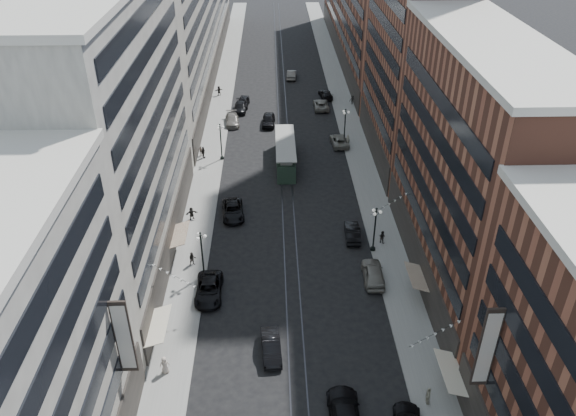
{
  "coord_description": "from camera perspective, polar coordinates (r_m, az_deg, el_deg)",
  "views": [
    {
      "loc": [
        -1.82,
        -18.45,
        37.25
      ],
      "look_at": [
        -0.24,
        33.35,
        5.0
      ],
      "focal_mm": 35.0,
      "sensor_mm": 36.0,
      "label": 1
    }
  ],
  "objects": [
    {
      "name": "car_7",
      "position": [
        68.94,
        -5.62,
        -0.23
      ],
      "size": [
        3.12,
        5.76,
        1.53
      ],
      "primitive_type": "imported",
      "rotation": [
        0.0,
        0.0,
        0.11
      ],
      "color": "black",
      "rests_on": "ground"
    },
    {
      "name": "car_2",
      "position": [
        57.11,
        -8.03,
        -8.17
      ],
      "size": [
        2.66,
        5.66,
        1.56
      ],
      "primitive_type": "imported",
      "rotation": [
        0.0,
        0.0,
        0.01
      ],
      "color": "black",
      "rests_on": "ground"
    },
    {
      "name": "pedestrian_9",
      "position": [
        102.08,
        6.55,
        10.86
      ],
      "size": [
        1.08,
        0.53,
        1.61
      ],
      "primitive_type": "imported",
      "rotation": [
        0.0,
        0.0,
        0.1
      ],
      "color": "black",
      "rests_on": "sidewalk_east"
    },
    {
      "name": "car_11",
      "position": [
        86.67,
        5.23,
        6.83
      ],
      "size": [
        2.77,
        5.35,
        1.44
      ],
      "primitive_type": "imported",
      "rotation": [
        0.0,
        0.0,
        3.22
      ],
      "color": "slate",
      "rests_on": "ground"
    },
    {
      "name": "streetcar",
      "position": [
        80.31,
        -0.27,
        5.53
      ],
      "size": [
        2.74,
        12.38,
        3.42
      ],
      "color": "#243A2B",
      "rests_on": "ground"
    },
    {
      "name": "sidewalk_east",
      "position": [
        96.8,
        6.08,
        9.13
      ],
      "size": [
        4.0,
        180.0,
        0.15
      ],
      "primitive_type": "cube",
      "color": "gray",
      "rests_on": "ground"
    },
    {
      "name": "car_extra_1",
      "position": [
        99.11,
        -4.88,
        10.17
      ],
      "size": [
        2.3,
        5.25,
        1.5
      ],
      "primitive_type": "imported",
      "rotation": [
        0.0,
        0.0,
        -0.04
      ],
      "color": "black",
      "rests_on": "ground"
    },
    {
      "name": "building_east_tower",
      "position": [
        78.49,
        12.89,
        19.21
      ],
      "size": [
        8.0,
        26.0,
        42.0
      ],
      "primitive_type": "cube",
      "color": "brown",
      "rests_on": "ground"
    },
    {
      "name": "lamppost_sw_mid",
      "position": [
        81.34,
        -6.84,
        6.83
      ],
      "size": [
        1.03,
        1.14,
        5.52
      ],
      "color": "black",
      "rests_on": "sidewalk_west"
    },
    {
      "name": "rail_east",
      "position": [
        96.0,
        -0.11,
        9.07
      ],
      "size": [
        0.12,
        180.0,
        0.02
      ],
      "primitive_type": "cube",
      "color": "#2D2D33",
      "rests_on": "ground"
    },
    {
      "name": "pedestrian_extra_1",
      "position": [
        82.88,
        -8.6,
        5.61
      ],
      "size": [
        0.79,
        1.13,
        1.77
      ],
      "primitive_type": "imported",
      "rotation": [
        0.0,
        0.0,
        1.24
      ],
      "color": "black",
      "rests_on": "sidewalk_west"
    },
    {
      "name": "pedestrian_6",
      "position": [
        83.63,
        -8.83,
        5.75
      ],
      "size": [
        0.92,
        0.46,
        1.54
      ],
      "primitive_type": "imported",
      "rotation": [
        0.0,
        0.0,
        3.2
      ],
      "color": "#AF9F91",
      "rests_on": "sidewalk_west"
    },
    {
      "name": "sidewalk_west",
      "position": [
        96.38,
        -7.16,
        8.95
      ],
      "size": [
        4.0,
        180.0,
        0.15
      ],
      "primitive_type": "cube",
      "color": "gray",
      "rests_on": "ground"
    },
    {
      "name": "car_8",
      "position": [
        94.03,
        -5.69,
        8.91
      ],
      "size": [
        2.66,
        5.48,
        1.54
      ],
      "primitive_type": "imported",
      "rotation": [
        0.0,
        0.0,
        0.1
      ],
      "color": "slate",
      "rests_on": "ground"
    },
    {
      "name": "pedestrian_extra_0",
      "position": [
        106.37,
        -7.04,
        11.74
      ],
      "size": [
        1.62,
        1.22,
        1.74
      ],
      "primitive_type": "imported",
      "rotation": [
        0.0,
        0.0,
        3.68
      ],
      "color": "black",
      "rests_on": "sidewalk_west"
    },
    {
      "name": "lamppost_se_far",
      "position": [
        61.91,
        8.81,
        -2.02
      ],
      "size": [
        1.03,
        1.14,
        5.52
      ],
      "color": "black",
      "rests_on": "sidewalk_east"
    },
    {
      "name": "pedestrian_4",
      "position": [
        48.33,
        14.05,
        -18.02
      ],
      "size": [
        0.53,
        1.03,
        1.7
      ],
      "primitive_type": "imported",
      "rotation": [
        0.0,
        0.0,
        1.5
      ],
      "color": "#A8A38B",
      "rests_on": "sidewalk_east"
    },
    {
      "name": "pedestrian_1",
      "position": [
        50.2,
        -12.42,
        -15.31
      ],
      "size": [
        0.91,
        0.6,
        1.72
      ],
      "primitive_type": "imported",
      "rotation": [
        0.0,
        0.0,
        3.32
      ],
      "color": "#AA9C8D",
      "rests_on": "sidewalk_west"
    },
    {
      "name": "ground",
      "position": [
        86.86,
        -0.38,
        6.5
      ],
      "size": [
        220.0,
        220.0,
        0.0
      ],
      "primitive_type": "plane",
      "color": "black",
      "rests_on": "ground"
    },
    {
      "name": "lamppost_sw_far",
      "position": [
        58.12,
        -8.73,
        -4.53
      ],
      "size": [
        1.03,
        1.14,
        5.52
      ],
      "color": "black",
      "rests_on": "sidewalk_west"
    },
    {
      "name": "car_10",
      "position": [
        65.06,
        6.55,
        -2.45
      ],
      "size": [
        1.85,
        4.73,
        1.53
      ],
      "primitive_type": "imported",
      "rotation": [
        0.0,
        0.0,
        3.09
      ],
      "color": "black",
      "rests_on": "ground"
    },
    {
      "name": "car_12",
      "position": [
        105.13,
        3.84,
        11.49
      ],
      "size": [
        2.67,
        5.17,
        1.44
      ],
      "primitive_type": "imported",
      "rotation": [
        0.0,
        0.0,
        3.28
      ],
      "color": "black",
      "rests_on": "ground"
    },
    {
      "name": "building_west_mid",
      "position": [
        58.46,
        -16.77,
        7.06
      ],
      "size": [
        8.0,
        36.0,
        28.0
      ],
      "primitive_type": "cube",
      "color": "#ADA999",
      "rests_on": "ground"
    },
    {
      "name": "car_14",
      "position": [
        114.94,
        0.36,
        13.41
      ],
      "size": [
        2.12,
        5.09,
        1.64
      ],
      "primitive_type": "imported",
      "rotation": [
        0.0,
        0.0,
        3.06
      ],
      "color": "#67645C",
      "rests_on": "ground"
    },
    {
      "name": "building_west_far",
      "position": [
        117.97,
        -9.67,
        19.62
      ],
      "size": [
        8.0,
        90.0,
        26.0
      ],
      "primitive_type": "cube",
      "color": "#ADA999",
      "rests_on": "ground"
    },
    {
      "name": "car_4",
      "position": [
        59.06,
        8.66,
        -6.55
      ],
      "size": [
        2.25,
        5.24,
        1.76
      ],
      "primitive_type": "imported",
      "rotation": [
        0.0,
        0.0,
        3.11
      ],
      "color": "gray",
      "rests_on": "ground"
    },
    {
      "name": "car_extra_0",
      "position": [
        100.01,
        3.37,
        10.44
      ],
      "size": [
        2.57,
        5.47,
        1.51
      ],
      "primitive_type": "imported",
      "rotation": [
        0.0,
        0.0,
        3.15
      ],
      "color": "slate",
      "rests_on": "ground"
    },
    {
      "name": "pedestrian_5",
      "position": [
        68.67,
        -9.77,
        -0.54
      ],
      "size": [
        1.53,
        0.93,
        1.6
      ],
      "primitive_type": "imported",
      "rotation": [
        0.0,
        0.0,
        0.37
      ],
      "color": "black",
      "rests_on": "sidewalk_west"
    },
    {
      "name": "car_13",
      "position": [
        93.29,
        -1.99,
        8.92
      ],
      "size": [
        2.31,
        5.18,
        1.73
      ],
      "primitive_type": "imported",
      "rotation": [
        0.0,
        0.0,
        -0.05
      ],
      "color": "black",
      "rests_on": "ground"
    },
    {
      "name": "rail_west",
      "position": [
        95.97,
        -0.95,
        9.06
      ],
      "size": [
        0.12,
        180.0,
        0.02
      ],
      "primitive_type": "cube",
      "color": "#2D2D33",
      "rests_on": "ground"
    },
    {
      "name": "building_east_mid",
      "position": [
        56.12,
        18.09,
        3.47
      ],
      "size": [
        8.0,
        30.0,
        24.0
      ],
      "primitive_type": "cube",
      "color": "brown",
      "rests_on": "ground"
    },
    {
      "name": "building_east_far",
      "position": [
        127.4,
        7.23,
        20.23
      ],
      "size": [
        8.0,
        72.0,
        24.0
      ],
      "primitive_type": "cube",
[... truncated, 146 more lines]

